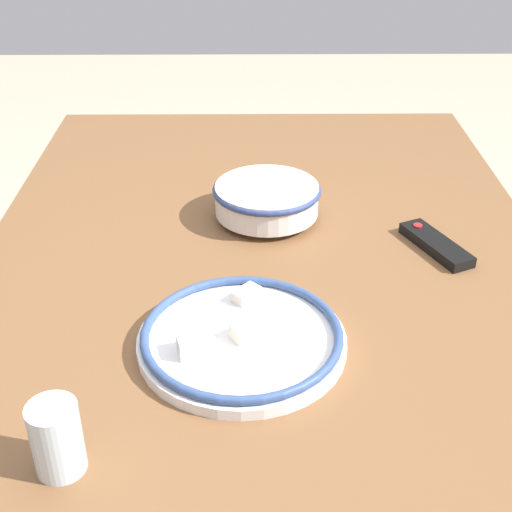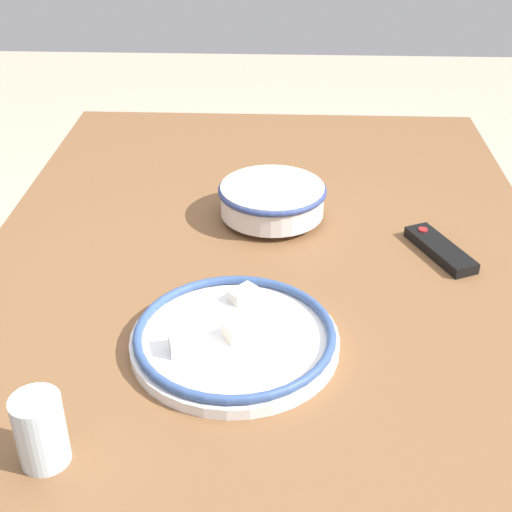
{
  "view_description": "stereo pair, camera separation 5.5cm",
  "coord_description": "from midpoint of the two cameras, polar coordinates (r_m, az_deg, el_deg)",
  "views": [
    {
      "loc": [
        1.06,
        -0.03,
        1.41
      ],
      "look_at": [
        0.0,
        -0.02,
        0.77
      ],
      "focal_mm": 50.0,
      "sensor_mm": 36.0,
      "label": 1
    },
    {
      "loc": [
        1.06,
        0.03,
        1.41
      ],
      "look_at": [
        0.0,
        -0.02,
        0.77
      ],
      "focal_mm": 50.0,
      "sensor_mm": 36.0,
      "label": 2
    }
  ],
  "objects": [
    {
      "name": "dining_table",
      "position": [
        1.29,
        -0.45,
        -3.83
      ],
      "size": [
        1.6,
        1.05,
        0.73
      ],
      "color": "brown",
      "rests_on": "ground_plane"
    },
    {
      "name": "noodle_bowl",
      "position": [
        1.41,
        -0.25,
        4.57
      ],
      "size": [
        0.21,
        0.21,
        0.07
      ],
      "color": "silver",
      "rests_on": "dining_table"
    },
    {
      "name": "food_plate",
      "position": [
        1.08,
        -2.66,
        -6.6
      ],
      "size": [
        0.32,
        0.32,
        0.05
      ],
      "color": "white",
      "rests_on": "dining_table"
    },
    {
      "name": "tv_remote",
      "position": [
        1.36,
        13.07,
        0.89
      ],
      "size": [
        0.17,
        0.11,
        0.02
      ],
      "rotation": [
        0.0,
        0.0,
        2.0
      ],
      "color": "black",
      "rests_on": "dining_table"
    },
    {
      "name": "drinking_glass",
      "position": [
        0.92,
        -17.38,
        -13.78
      ],
      "size": [
        0.06,
        0.06,
        0.1
      ],
      "color": "silver",
      "rests_on": "dining_table"
    }
  ]
}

